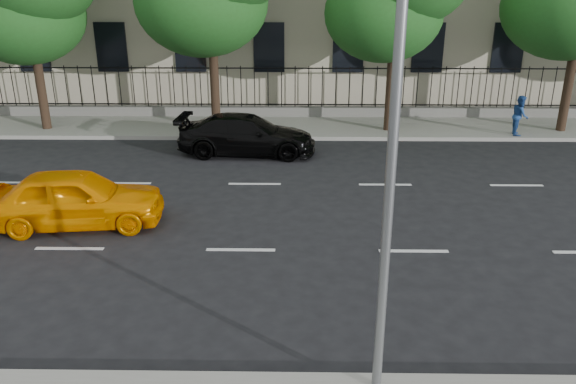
{
  "coord_description": "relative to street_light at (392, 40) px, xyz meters",
  "views": [
    {
      "loc": [
        1.29,
        -9.17,
        5.86
      ],
      "look_at": [
        1.09,
        3.0,
        1.26
      ],
      "focal_mm": 35.0,
      "sensor_mm": 36.0,
      "label": 1
    }
  ],
  "objects": [
    {
      "name": "ground",
      "position": [
        -2.5,
        1.77,
        -5.15
      ],
      "size": [
        120.0,
        120.0,
        0.0
      ],
      "primitive_type": "plane",
      "color": "black",
      "rests_on": "ground"
    },
    {
      "name": "street_light",
      "position": [
        0.0,
        0.0,
        0.0
      ],
      "size": [
        0.25,
        3.32,
        8.05
      ],
      "color": "slate",
      "rests_on": "near_sidewalk"
    },
    {
      "name": "black_sedan",
      "position": [
        -2.99,
        11.96,
        -4.44
      ],
      "size": [
        4.98,
        2.24,
        1.42
      ],
      "primitive_type": "imported",
      "rotation": [
        0.0,
        0.0,
        1.52
      ],
      "color": "black",
      "rests_on": "ground"
    },
    {
      "name": "lane_markings",
      "position": [
        -2.5,
        6.52,
        -5.14
      ],
      "size": [
        49.6,
        4.62,
        0.01
      ],
      "primitive_type": null,
      "color": "silver",
      "rests_on": "ground"
    },
    {
      "name": "pedestrian_far",
      "position": [
        7.49,
        14.25,
        -4.22
      ],
      "size": [
        0.74,
        0.86,
        1.55
      ],
      "primitive_type": "imported",
      "rotation": [
        0.0,
        0.0,
        1.35
      ],
      "color": "navy",
      "rests_on": "far_sidewalk"
    },
    {
      "name": "iron_fence",
      "position": [
        -2.5,
        17.47,
        -4.5
      ],
      "size": [
        30.0,
        0.5,
        2.2
      ],
      "color": "slate",
      "rests_on": "far_sidewalk"
    },
    {
      "name": "yellow_taxi",
      "position": [
        -6.76,
        5.63,
        -4.41
      ],
      "size": [
        4.49,
        2.22,
        1.47
      ],
      "primitive_type": "imported",
      "rotation": [
        0.0,
        0.0,
        1.69
      ],
      "color": "#FD9300",
      "rests_on": "ground"
    },
    {
      "name": "far_sidewalk",
      "position": [
        -2.5,
        15.77,
        -5.07
      ],
      "size": [
        60.0,
        4.0,
        0.15
      ],
      "primitive_type": "cube",
      "color": "gray",
      "rests_on": "ground"
    }
  ]
}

